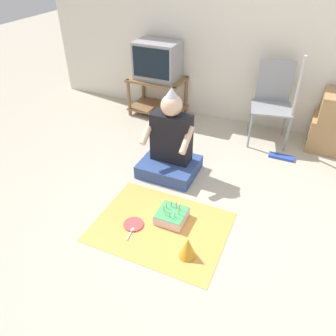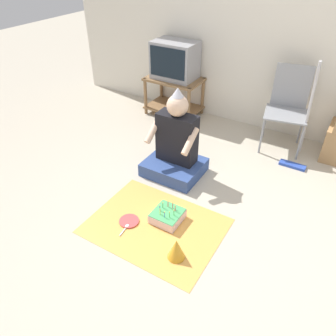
{
  "view_description": "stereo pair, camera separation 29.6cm",
  "coord_description": "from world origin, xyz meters",
  "px_view_note": "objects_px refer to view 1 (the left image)",
  "views": [
    {
      "loc": [
        0.36,
        -1.96,
        2.08
      ],
      "look_at": [
        -0.62,
        0.24,
        0.35
      ],
      "focal_mm": 35.0,
      "sensor_mm": 36.0,
      "label": 1
    },
    {
      "loc": [
        0.63,
        -1.82,
        2.08
      ],
      "look_at": [
        -0.62,
        0.24,
        0.35
      ],
      "focal_mm": 35.0,
      "sensor_mm": 36.0,
      "label": 2
    }
  ],
  "objects_px": {
    "folding_chair": "(272,98)",
    "tv": "(157,60)",
    "birthday_cake": "(172,216)",
    "person_seated": "(170,147)",
    "paper_plate": "(134,224)",
    "party_hat_blue": "(188,247)",
    "dust_mop": "(288,129)"
  },
  "relations": [
    {
      "from": "folding_chair",
      "to": "dust_mop",
      "type": "xyz_separation_m",
      "value": [
        0.26,
        -0.31,
        -0.2
      ]
    },
    {
      "from": "dust_mop",
      "to": "birthday_cake",
      "type": "relative_size",
      "value": 4.6
    },
    {
      "from": "person_seated",
      "to": "party_hat_blue",
      "type": "bearing_deg",
      "value": -59.53
    },
    {
      "from": "dust_mop",
      "to": "paper_plate",
      "type": "distance_m",
      "value": 2.01
    },
    {
      "from": "folding_chair",
      "to": "birthday_cake",
      "type": "relative_size",
      "value": 3.73
    },
    {
      "from": "person_seated",
      "to": "paper_plate",
      "type": "xyz_separation_m",
      "value": [
        0.03,
        -0.87,
        -0.29
      ]
    },
    {
      "from": "dust_mop",
      "to": "person_seated",
      "type": "height_order",
      "value": "dust_mop"
    },
    {
      "from": "tv",
      "to": "person_seated",
      "type": "relative_size",
      "value": 0.6
    },
    {
      "from": "paper_plate",
      "to": "tv",
      "type": "bearing_deg",
      "value": 109.82
    },
    {
      "from": "tv",
      "to": "party_hat_blue",
      "type": "bearing_deg",
      "value": -59.46
    },
    {
      "from": "folding_chair",
      "to": "dust_mop",
      "type": "bearing_deg",
      "value": -50.17
    },
    {
      "from": "person_seated",
      "to": "paper_plate",
      "type": "bearing_deg",
      "value": -87.85
    },
    {
      "from": "party_hat_blue",
      "to": "paper_plate",
      "type": "distance_m",
      "value": 0.57
    },
    {
      "from": "folding_chair",
      "to": "birthday_cake",
      "type": "xyz_separation_m",
      "value": [
        -0.48,
        -1.82,
        -0.48
      ]
    },
    {
      "from": "birthday_cake",
      "to": "paper_plate",
      "type": "relative_size",
      "value": 1.43
    },
    {
      "from": "folding_chair",
      "to": "person_seated",
      "type": "bearing_deg",
      "value": -124.79
    },
    {
      "from": "person_seated",
      "to": "tv",
      "type": "bearing_deg",
      "value": 120.59
    },
    {
      "from": "folding_chair",
      "to": "party_hat_blue",
      "type": "xyz_separation_m",
      "value": [
        -0.21,
        -2.14,
        -0.43
      ]
    },
    {
      "from": "folding_chair",
      "to": "birthday_cake",
      "type": "bearing_deg",
      "value": -104.82
    },
    {
      "from": "person_seated",
      "to": "dust_mop",
      "type": "bearing_deg",
      "value": 38.21
    },
    {
      "from": "person_seated",
      "to": "birthday_cake",
      "type": "relative_size",
      "value": 3.72
    },
    {
      "from": "birthday_cake",
      "to": "folding_chair",
      "type": "bearing_deg",
      "value": 75.18
    },
    {
      "from": "birthday_cake",
      "to": "party_hat_blue",
      "type": "bearing_deg",
      "value": -49.29
    },
    {
      "from": "tv",
      "to": "dust_mop",
      "type": "height_order",
      "value": "dust_mop"
    },
    {
      "from": "tv",
      "to": "party_hat_blue",
      "type": "xyz_separation_m",
      "value": [
        1.31,
        -2.21,
        -0.65
      ]
    },
    {
      "from": "person_seated",
      "to": "paper_plate",
      "type": "distance_m",
      "value": 0.92
    },
    {
      "from": "paper_plate",
      "to": "person_seated",
      "type": "bearing_deg",
      "value": 92.15
    },
    {
      "from": "tv",
      "to": "folding_chair",
      "type": "distance_m",
      "value": 1.53
    },
    {
      "from": "dust_mop",
      "to": "party_hat_blue",
      "type": "relative_size",
      "value": 6.29
    },
    {
      "from": "folding_chair",
      "to": "tv",
      "type": "bearing_deg",
      "value": 177.12
    },
    {
      "from": "tv",
      "to": "person_seated",
      "type": "bearing_deg",
      "value": -59.41
    },
    {
      "from": "party_hat_blue",
      "to": "tv",
      "type": "bearing_deg",
      "value": 120.54
    }
  ]
}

